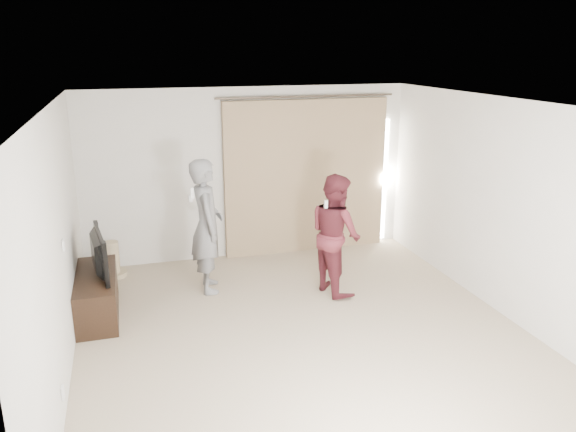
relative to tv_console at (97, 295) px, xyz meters
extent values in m
plane|color=tan|center=(2.27, -1.20, -0.26)|extent=(5.50, 5.50, 0.00)
cube|color=silver|center=(2.27, 1.55, 1.04)|extent=(5.00, 0.04, 2.60)
cube|color=silver|center=(-0.23, -1.20, 1.04)|extent=(0.04, 5.50, 2.60)
cube|color=white|center=(-0.22, -0.80, 0.94)|extent=(0.02, 0.08, 0.12)
cube|color=white|center=(-0.22, -2.10, 0.04)|extent=(0.02, 0.08, 0.12)
cube|color=white|center=(2.27, -1.20, 2.34)|extent=(5.00, 5.50, 0.01)
cube|color=tan|center=(3.17, 1.48, 0.94)|extent=(2.60, 0.10, 2.40)
cylinder|color=brown|center=(3.17, 1.48, 2.18)|extent=(2.80, 0.03, 0.03)
cube|color=white|center=(4.53, 1.52, 0.79)|extent=(0.08, 0.04, 2.00)
cube|color=black|center=(0.00, 0.00, 0.00)|extent=(0.47, 1.35, 0.52)
imported|color=black|center=(0.00, 0.00, 0.53)|extent=(0.25, 0.96, 0.55)
cylinder|color=tan|center=(0.17, 1.20, -0.23)|extent=(0.39, 0.39, 0.06)
cylinder|color=tan|center=(0.17, 1.20, 0.03)|extent=(0.21, 0.21, 0.45)
imported|color=slate|center=(1.42, 0.37, 0.64)|extent=(0.46, 0.67, 1.79)
cube|color=white|center=(1.24, 0.27, 1.12)|extent=(0.04, 0.04, 0.14)
cube|color=white|center=(1.24, 0.49, 1.00)|extent=(0.05, 0.05, 0.09)
imported|color=#5A1E26|center=(3.04, -0.15, 0.54)|extent=(0.76, 0.89, 1.60)
cube|color=white|center=(2.86, -0.25, 0.97)|extent=(0.04, 0.04, 0.14)
cube|color=white|center=(2.86, -0.03, 0.86)|extent=(0.05, 0.05, 0.09)
camera|label=1|loc=(0.46, -6.67, 2.90)|focal=35.00mm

